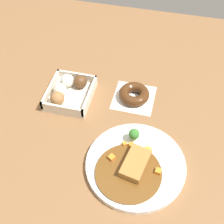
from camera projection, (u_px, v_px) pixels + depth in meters
The scene contains 4 objects.
ground_plane at pixel (107, 150), 0.91m from camera, with size 1.60×1.60×0.00m, color brown.
curry_plate at pixel (135, 165), 0.87m from camera, with size 0.29×0.29×0.06m.
donut_box at pixel (68, 91), 1.04m from camera, with size 0.17×0.15×0.06m.
chocolate_ring_donut at pixel (134, 94), 1.04m from camera, with size 0.14×0.14×0.04m.
Camera 1 is at (0.49, 0.13, 0.77)m, focal length 48.47 mm.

